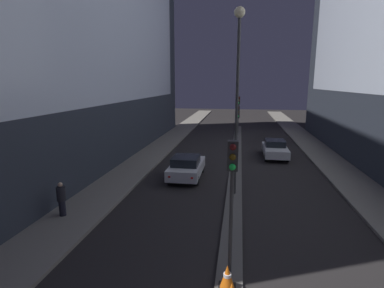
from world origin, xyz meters
The scene contains 9 objects.
median_strip centered at (0.00, 19.32, 0.06)m, with size 0.85×36.64×0.12m.
traffic_light_near centered at (0.00, 4.22, 3.35)m, with size 0.32×0.42×4.38m.
traffic_light_mid centered at (0.00, 17.69, 3.35)m, with size 0.32×0.42×4.38m.
traffic_light_far centered at (0.00, 31.93, 3.35)m, with size 0.32×0.42×4.38m.
street_lamp centered at (0.00, 11.47, 6.75)m, with size 0.55×0.55×9.72m.
traffic_cone_far centered at (-0.05, 3.55, 0.50)m, with size 0.52×0.52×0.76m.
car_left_lane centered at (-3.16, 14.08, 0.77)m, with size 1.94×4.21×1.52m.
car_right_lane centered at (3.16, 20.64, 0.74)m, with size 1.86×4.15×1.45m.
pedestrian_on_left_sidewalk centered at (-7.76, 7.32, 0.98)m, with size 0.40×0.40×1.60m.
Camera 1 is at (0.16, -4.44, 6.19)m, focal length 28.00 mm.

